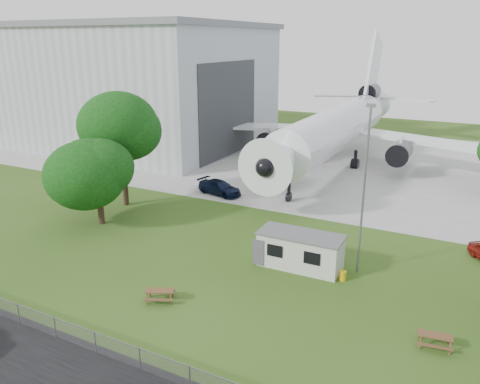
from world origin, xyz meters
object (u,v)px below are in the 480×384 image
at_px(hangar, 125,83).
at_px(picnic_west, 160,301).
at_px(airliner, 338,125).
at_px(site_cabin, 300,250).
at_px(picnic_east, 434,347).

distance_m(hangar, picnic_west, 54.25).
xyz_separation_m(airliner, picnic_west, (-0.12, -39.47, -5.27)).
xyz_separation_m(site_cabin, picnic_west, (-6.34, -8.64, -1.31)).
bearing_deg(site_cabin, airliner, 101.42).
xyz_separation_m(site_cabin, picnic_east, (9.89, -5.65, -1.31)).
xyz_separation_m(hangar, airliner, (35.97, -0.14, -4.14)).
distance_m(hangar, site_cabin, 52.97).
bearing_deg(picnic_west, picnic_east, -15.07).
relative_size(airliner, site_cabin, 7.05).
height_order(hangar, airliner, hangar).
bearing_deg(airliner, picnic_west, -90.17).
distance_m(airliner, site_cabin, 31.70).
relative_size(airliner, picnic_west, 26.52).
relative_size(hangar, airliner, 0.90).
bearing_deg(hangar, picnic_west, -47.85).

